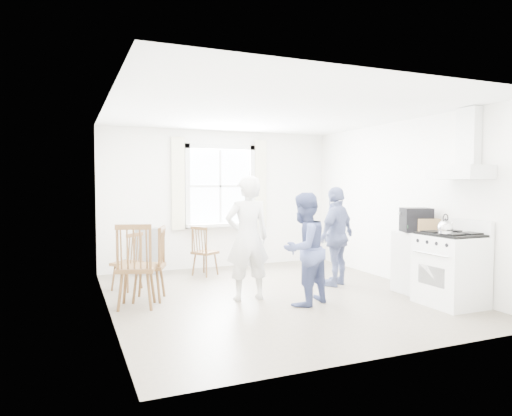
{
  "coord_description": "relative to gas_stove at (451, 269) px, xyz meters",
  "views": [
    {
      "loc": [
        -2.72,
        -5.82,
        1.59
      ],
      "look_at": [
        -0.21,
        0.2,
        1.25
      ],
      "focal_mm": 32.0,
      "sensor_mm": 36.0,
      "label": 1
    }
  ],
  "objects": [
    {
      "name": "person_mid",
      "position": [
        -1.76,
        0.76,
        0.26
      ],
      "size": [
        0.95,
        0.95,
        1.48
      ],
      "primitive_type": "imported",
      "rotation": [
        0.0,
        0.0,
        3.56
      ],
      "color": "#465183",
      "rests_on": "ground"
    },
    {
      "name": "potted_plant",
      "position": [
        -1.41,
        3.71,
        0.53
      ],
      "size": [
        0.2,
        0.2,
        0.34
      ],
      "primitive_type": "imported",
      "rotation": [
        0.0,
        0.0,
        -0.11
      ],
      "color": "#357835",
      "rests_on": "window_assembly"
    },
    {
      "name": "person_right",
      "position": [
        -0.73,
        1.59,
        0.29
      ],
      "size": [
        1.24,
        1.24,
        1.55
      ],
      "primitive_type": "imported",
      "rotation": [
        0.0,
        0.0,
        3.65
      ],
      "color": "navy",
      "rests_on": "ground"
    },
    {
      "name": "shelf_unit",
      "position": [
        -3.31,
        3.68,
        -0.08
      ],
      "size": [
        0.4,
        0.3,
        0.8
      ],
      "primitive_type": "cube",
      "color": "slate",
      "rests_on": "ground"
    },
    {
      "name": "gas_stove",
      "position": [
        0.0,
        0.0,
        0.0
      ],
      "size": [
        0.68,
        0.76,
        1.12
      ],
      "color": "white",
      "rests_on": "ground"
    },
    {
      "name": "person_left",
      "position": [
        -2.35,
        1.3,
        0.37
      ],
      "size": [
        0.66,
        0.66,
        1.7
      ],
      "primitive_type": "imported",
      "rotation": [
        0.0,
        0.0,
        3.08
      ],
      "color": "silver",
      "rests_on": "ground"
    },
    {
      "name": "range_hood",
      "position": [
        0.16,
        -0.0,
        1.42
      ],
      "size": [
        0.45,
        0.76,
        0.94
      ],
      "color": "silver",
      "rests_on": "room_shell"
    },
    {
      "name": "kettle",
      "position": [
        -0.24,
        -0.13,
        0.56
      ],
      "size": [
        0.19,
        0.19,
        0.27
      ],
      "color": "silver",
      "rests_on": "gas_stove"
    },
    {
      "name": "windsor_chair_d",
      "position": [
        -2.49,
        3.1,
        0.05
      ],
      "size": [
        0.5,
        0.5,
        0.87
      ],
      "color": "#4F3319",
      "rests_on": "ground"
    },
    {
      "name": "windsor_chair_a",
      "position": [
        -3.75,
        2.48,
        0.05
      ],
      "size": [
        0.51,
        0.51,
        0.87
      ],
      "color": "#4F3319",
      "rests_on": "ground"
    },
    {
      "name": "windsor_chair_b",
      "position": [
        -3.84,
        1.38,
        0.19
      ],
      "size": [
        0.57,
        0.57,
        1.1
      ],
      "color": "#4F3319",
      "rests_on": "ground"
    },
    {
      "name": "window_assembly",
      "position": [
        -1.91,
        3.8,
        0.98
      ],
      "size": [
        1.88,
        0.24,
        1.7
      ],
      "color": "white",
      "rests_on": "room_shell"
    },
    {
      "name": "windsor_chair_c",
      "position": [
        -3.5,
        1.75,
        0.14
      ],
      "size": [
        0.54,
        0.55,
        1.02
      ],
      "color": "#4F3319",
      "rests_on": "ground"
    },
    {
      "name": "stereo_stack",
      "position": [
        0.02,
        0.68,
        0.59
      ],
      "size": [
        0.49,
        0.47,
        0.35
      ],
      "color": "black",
      "rests_on": "low_cabinet"
    },
    {
      "name": "cardboard_box",
      "position": [
        0.09,
        0.55,
        0.52
      ],
      "size": [
        0.37,
        0.31,
        0.2
      ],
      "primitive_type": "cube",
      "rotation": [
        0.0,
        0.0,
        -0.31
      ],
      "color": "#9F7C4D",
      "rests_on": "low_cabinet"
    },
    {
      "name": "low_cabinet",
      "position": [
        0.07,
        0.7,
        -0.03
      ],
      "size": [
        0.5,
        0.55,
        0.9
      ],
      "primitive_type": "cube",
      "color": "silver",
      "rests_on": "ground"
    },
    {
      "name": "room_shell",
      "position": [
        -1.91,
        1.35,
        0.82
      ],
      "size": [
        4.62,
        5.12,
        2.64
      ],
      "color": "#7A6E5E",
      "rests_on": "ground"
    }
  ]
}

